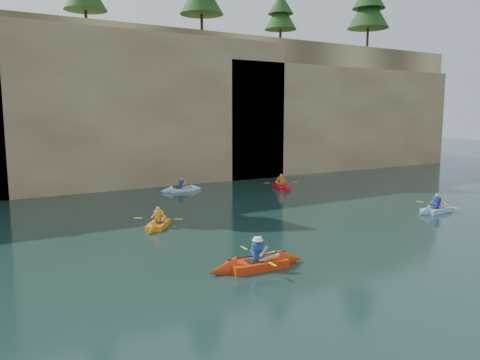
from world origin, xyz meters
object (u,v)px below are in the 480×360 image
kayaker_orange (158,224)px  kayaker_ltblue_near (436,209)px  main_kayaker (257,263)px  kayaker_red_far (281,186)px

kayaker_orange → kayaker_ltblue_near: 14.94m
main_kayaker → kayaker_red_far: 17.50m
kayaker_red_far → kayaker_ltblue_near: bearing=-149.0°
kayaker_orange → kayaker_red_far: kayaker_red_far is taller
kayaker_orange → kayaker_red_far: 13.26m
kayaker_orange → kayaker_ltblue_near: size_ratio=0.91×
kayaker_orange → kayaker_ltblue_near: kayaker_ltblue_near is taller
main_kayaker → kayaker_ltblue_near: size_ratio=1.15×
main_kayaker → kayaker_red_far: bearing=56.0°
main_kayaker → kayaker_red_far: size_ratio=1.03×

